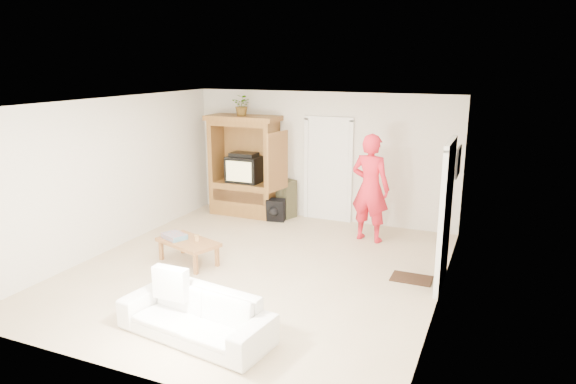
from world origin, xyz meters
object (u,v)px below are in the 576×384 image
armoire (245,172)px  man (370,188)px  sofa (196,315)px  coffee_table (188,243)px

armoire → man: size_ratio=1.07×
sofa → armoire: bearing=119.1°
man → sofa: 4.33m
man → coffee_table: man is taller
man → sofa: bearing=87.0°
sofa → coffee_table: 2.36m
coffee_table → armoire: bearing=117.3°
man → coffee_table: 3.34m
armoire → coffee_table: size_ratio=1.82×
armoire → sofa: armoire is taller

